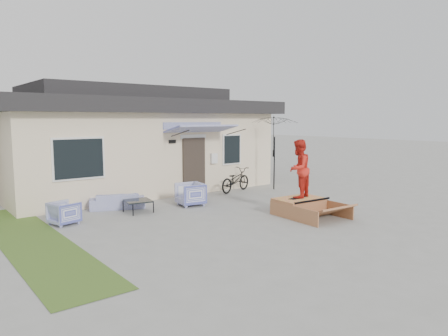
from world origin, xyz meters
TOP-DOWN VIEW (x-y plane):
  - ground at (0.00, 0.00)m, footprint 90.00×90.00m
  - grass_strip at (-5.20, 2.00)m, footprint 1.40×8.00m
  - house at (0.00, 7.99)m, footprint 10.80×8.49m
  - loveseat at (-2.20, 4.02)m, footprint 1.73×1.11m
  - armchair_left at (-4.13, 3.05)m, footprint 0.76×0.79m
  - armchair_right at (-0.17, 2.96)m, footprint 0.87×0.91m
  - coffee_table at (-1.94, 3.13)m, footprint 0.87×0.87m
  - bicycle at (2.61, 4.00)m, footprint 1.85×1.05m
  - patio_umbrella at (4.16, 3.45)m, footprint 2.29×2.21m
  - skate_ramp at (1.68, -0.02)m, footprint 1.53×1.96m
  - skateboard at (1.68, 0.03)m, footprint 0.78×0.30m
  - skater at (1.68, 0.03)m, footprint 1.00×0.88m

SIDE VIEW (x-z plane):
  - ground at x=0.00m, z-range 0.00..0.00m
  - grass_strip at x=-5.20m, z-range 0.00..0.01m
  - coffee_table at x=-1.94m, z-range 0.00..0.37m
  - skate_ramp at x=1.68m, z-range 0.00..0.47m
  - loveseat at x=-2.20m, z-range 0.00..0.65m
  - armchair_left at x=-4.13m, z-range 0.00..0.68m
  - armchair_right at x=-0.17m, z-range 0.00..0.82m
  - skateboard at x=1.68m, z-range 0.47..0.52m
  - bicycle at x=2.61m, z-range 0.00..1.12m
  - skater at x=1.68m, z-range 0.52..2.23m
  - patio_umbrella at x=4.16m, z-range 0.65..2.85m
  - house at x=0.00m, z-range -0.11..3.99m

